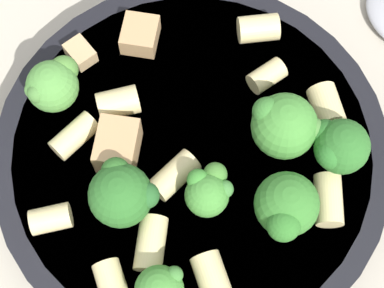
% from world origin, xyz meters
% --- Properties ---
extents(ground_plane, '(2.00, 2.00, 0.00)m').
position_xyz_m(ground_plane, '(0.00, 0.00, 0.00)').
color(ground_plane, '#BCB29E').
extents(pasta_bowl, '(0.23, 0.23, 0.03)m').
position_xyz_m(pasta_bowl, '(0.00, 0.00, 0.02)').
color(pasta_bowl, black).
rests_on(pasta_bowl, ground_plane).
extents(broccoli_floret_0, '(0.03, 0.03, 0.03)m').
position_xyz_m(broccoli_floret_0, '(0.03, -0.01, 0.05)').
color(broccoli_floret_0, '#9EC175').
rests_on(broccoli_floret_0, pasta_bowl).
extents(broccoli_floret_1, '(0.03, 0.04, 0.04)m').
position_xyz_m(broccoli_floret_1, '(0.01, -0.05, 0.05)').
color(broccoli_floret_1, '#93B766').
rests_on(broccoli_floret_1, pasta_bowl).
extents(broccoli_floret_2, '(0.03, 0.03, 0.03)m').
position_xyz_m(broccoli_floret_2, '(-0.07, -0.05, 0.05)').
color(broccoli_floret_2, '#84AD60').
rests_on(broccoli_floret_2, pasta_bowl).
extents(broccoli_floret_3, '(0.04, 0.04, 0.04)m').
position_xyz_m(broccoli_floret_3, '(0.02, 0.05, 0.05)').
color(broccoli_floret_3, '#84AD60').
rests_on(broccoli_floret_3, pasta_bowl).
extents(broccoli_floret_5, '(0.04, 0.03, 0.04)m').
position_xyz_m(broccoli_floret_5, '(0.06, 0.02, 0.05)').
color(broccoli_floret_5, '#84AD60').
rests_on(broccoli_floret_5, pasta_bowl).
extents(broccoli_floret_6, '(0.03, 0.03, 0.04)m').
position_xyz_m(broccoli_floret_6, '(0.04, 0.06, 0.05)').
color(broccoli_floret_6, '#84AD60').
rests_on(broccoli_floret_6, pasta_bowl).
extents(rigatoni_0, '(0.02, 0.03, 0.01)m').
position_xyz_m(rigatoni_0, '(-0.04, -0.06, 0.04)').
color(rigatoni_0, beige).
rests_on(rigatoni_0, pasta_bowl).
extents(rigatoni_1, '(0.02, 0.03, 0.02)m').
position_xyz_m(rigatoni_1, '(-0.04, -0.02, 0.04)').
color(rigatoni_1, beige).
rests_on(rigatoni_1, pasta_bowl).
extents(rigatoni_2, '(0.02, 0.03, 0.01)m').
position_xyz_m(rigatoni_2, '(0.01, -0.02, 0.04)').
color(rigatoni_2, beige).
rests_on(rigatoni_2, pasta_bowl).
extents(rigatoni_3, '(0.03, 0.02, 0.02)m').
position_xyz_m(rigatoni_3, '(0.02, 0.08, 0.04)').
color(rigatoni_3, beige).
rests_on(rigatoni_3, pasta_bowl).
extents(rigatoni_4, '(0.02, 0.03, 0.02)m').
position_xyz_m(rigatoni_4, '(-0.05, 0.07, 0.04)').
color(rigatoni_4, beige).
rests_on(rigatoni_4, pasta_bowl).
extents(rigatoni_5, '(0.02, 0.02, 0.01)m').
position_xyz_m(rigatoni_5, '(0.05, -0.07, 0.04)').
color(rigatoni_5, beige).
rests_on(rigatoni_5, pasta_bowl).
extents(rigatoni_6, '(0.03, 0.03, 0.02)m').
position_xyz_m(rigatoni_6, '(0.04, -0.05, 0.04)').
color(rigatoni_6, beige).
rests_on(rigatoni_6, pasta_bowl).
extents(rigatoni_7, '(0.02, 0.02, 0.01)m').
position_xyz_m(rigatoni_7, '(-0.02, 0.06, 0.04)').
color(rigatoni_7, beige).
rests_on(rigatoni_7, pasta_bowl).
extents(rigatoni_8, '(0.03, 0.03, 0.02)m').
position_xyz_m(rigatoni_8, '(0.06, 0.05, 0.04)').
color(rigatoni_8, beige).
rests_on(rigatoni_8, pasta_bowl).
extents(rigatoni_9, '(0.02, 0.02, 0.01)m').
position_xyz_m(rigatoni_9, '(-0.00, -0.09, 0.04)').
color(rigatoni_9, beige).
rests_on(rigatoni_9, pasta_bowl).
extents(rigatoni_10, '(0.03, 0.02, 0.02)m').
position_xyz_m(rigatoni_10, '(0.07, -0.03, 0.04)').
color(rigatoni_10, beige).
rests_on(rigatoni_10, pasta_bowl).
extents(chicken_chunk_0, '(0.03, 0.03, 0.01)m').
position_xyz_m(chicken_chunk_0, '(-0.08, 0.01, 0.04)').
color(chicken_chunk_0, tan).
rests_on(chicken_chunk_0, pasta_bowl).
extents(chicken_chunk_1, '(0.04, 0.03, 0.02)m').
position_xyz_m(chicken_chunk_1, '(-0.02, -0.04, 0.04)').
color(chicken_chunk_1, tan).
rests_on(chicken_chunk_1, pasta_bowl).
extents(chicken_chunk_2, '(0.02, 0.02, 0.01)m').
position_xyz_m(chicken_chunk_2, '(-0.08, -0.03, 0.03)').
color(chicken_chunk_2, tan).
rests_on(chicken_chunk_2, pasta_bowl).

